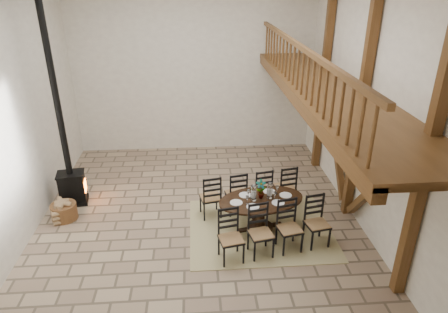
{
  "coord_description": "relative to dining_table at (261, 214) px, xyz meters",
  "views": [
    {
      "loc": [
        -0.02,
        -7.59,
        5.01
      ],
      "look_at": [
        0.59,
        0.4,
        1.31
      ],
      "focal_mm": 32.0,
      "sensor_mm": 36.0,
      "label": 1
    }
  ],
  "objects": [
    {
      "name": "wood_stove",
      "position": [
        -4.25,
        1.41,
        0.76
      ],
      "size": [
        0.68,
        0.56,
        5.0
      ],
      "rotation": [
        0.0,
        0.0,
        0.16
      ],
      "color": "black",
      "rests_on": "ground"
    },
    {
      "name": "ground",
      "position": [
        -1.3,
        0.53,
        -0.38
      ],
      "size": [
        8.0,
        8.0,
        0.0
      ],
      "primitive_type": "plane",
      "color": "tan",
      "rests_on": "ground"
    },
    {
      "name": "room_shell",
      "position": [
        -0.11,
        0.53,
        2.64
      ],
      "size": [
        7.02,
        8.02,
        5.01
      ],
      "color": "white",
      "rests_on": "ground"
    },
    {
      "name": "rug",
      "position": [
        0.0,
        -0.0,
        -0.37
      ],
      "size": [
        3.0,
        2.5,
        0.02
      ],
      "primitive_type": "cube",
      "color": "tan",
      "rests_on": "ground"
    },
    {
      "name": "dining_table",
      "position": [
        0.0,
        0.0,
        0.0
      ],
      "size": [
        2.58,
        2.41,
        1.16
      ],
      "rotation": [
        0.0,
        0.0,
        0.2
      ],
      "color": "black",
      "rests_on": "ground"
    },
    {
      "name": "log_stack",
      "position": [
        -4.35,
        0.61,
        -0.21
      ],
      "size": [
        0.44,
        0.44,
        0.34
      ],
      "rotation": [
        0.0,
        0.0,
        0.43
      ],
      "color": "#A3785B",
      "rests_on": "ground"
    },
    {
      "name": "log_basket",
      "position": [
        -4.29,
        0.73,
        -0.18
      ],
      "size": [
        0.56,
        0.56,
        0.46
      ],
      "rotation": [
        0.0,
        0.0,
        0.24
      ],
      "color": "brown",
      "rests_on": "ground"
    }
  ]
}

